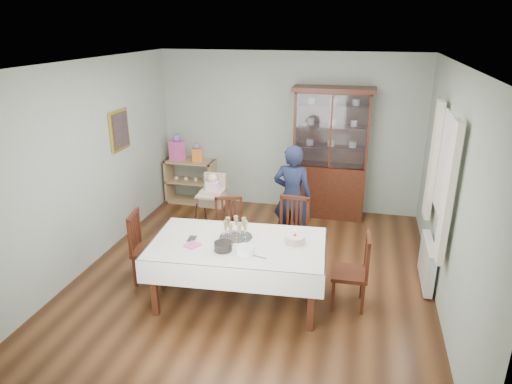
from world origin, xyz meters
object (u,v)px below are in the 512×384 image
(chair_far_left, at_px, (229,243))
(champagne_tray, at_px, (236,233))
(china_cabinet, at_px, (330,152))
(chair_far_right, at_px, (291,246))
(dining_table, at_px, (238,271))
(high_chair, at_px, (214,213))
(chair_end_right, at_px, (350,284))
(chair_end_left, at_px, (150,261))
(sideboard, at_px, (191,181))
(gift_bag_orange, at_px, (197,153))
(birthday_cake, at_px, (295,240))
(gift_bag_pink, at_px, (177,149))
(woman, at_px, (292,197))

(chair_far_left, relative_size, champagne_tray, 2.28)
(china_cabinet, distance_m, chair_far_right, 2.09)
(dining_table, relative_size, high_chair, 2.01)
(china_cabinet, height_order, chair_end_right, china_cabinet)
(chair_end_left, height_order, high_chair, high_chair)
(sideboard, relative_size, chair_end_right, 1.00)
(chair_end_right, bearing_deg, china_cabinet, -172.11)
(gift_bag_orange, bearing_deg, chair_far_right, -43.07)
(birthday_cake, height_order, gift_bag_orange, gift_bag_orange)
(gift_bag_pink, relative_size, gift_bag_orange, 1.43)
(gift_bag_pink, height_order, gift_bag_orange, gift_bag_pink)
(birthday_cake, bearing_deg, high_chair, 135.72)
(gift_bag_pink, bearing_deg, chair_end_left, -75.30)
(dining_table, relative_size, china_cabinet, 0.96)
(high_chair, bearing_deg, champagne_tray, -61.23)
(chair_far_left, xyz_separation_m, chair_end_right, (1.67, -0.70, 0.00))
(china_cabinet, distance_m, champagne_tray, 2.90)
(china_cabinet, distance_m, woman, 1.40)
(china_cabinet, relative_size, birthday_cake, 8.21)
(birthday_cake, distance_m, gift_bag_orange, 3.50)
(woman, bearing_deg, chair_far_left, 46.51)
(woman, bearing_deg, chair_far_right, 103.91)
(chair_end_left, bearing_deg, chair_end_right, -98.82)
(chair_far_left, height_order, high_chair, high_chair)
(gift_bag_pink, distance_m, gift_bag_orange, 0.38)
(china_cabinet, bearing_deg, woman, -108.20)
(sideboard, distance_m, chair_end_left, 2.75)
(dining_table, xyz_separation_m, chair_far_left, (-0.38, 0.90, -0.12))
(chair_far_right, relative_size, chair_end_left, 1.02)
(champagne_tray, relative_size, gift_bag_pink, 0.83)
(gift_bag_pink, bearing_deg, sideboard, 5.20)
(chair_far_left, xyz_separation_m, birthday_cake, (1.02, -0.78, 0.54))
(china_cabinet, bearing_deg, dining_table, -105.65)
(champagne_tray, bearing_deg, birthday_cake, 2.31)
(birthday_cake, relative_size, gift_bag_pink, 0.56)
(china_cabinet, height_order, gift_bag_pink, china_cabinet)
(sideboard, bearing_deg, birthday_cake, -49.60)
(chair_far_right, relative_size, woman, 0.61)
(gift_bag_orange, bearing_deg, chair_far_left, -59.15)
(sideboard, xyz_separation_m, high_chair, (0.88, -1.32, 0.01))
(china_cabinet, xyz_separation_m, high_chair, (-1.62, -1.30, -0.72))
(dining_table, height_order, chair_end_left, chair_end_left)
(high_chair, distance_m, gift_bag_pink, 1.81)
(high_chair, bearing_deg, woman, 1.85)
(birthday_cake, height_order, gift_bag_pink, gift_bag_pink)
(dining_table, bearing_deg, chair_far_right, 64.16)
(china_cabinet, bearing_deg, chair_far_right, -99.92)
(sideboard, bearing_deg, gift_bag_pink, -174.80)
(china_cabinet, height_order, sideboard, china_cabinet)
(birthday_cake, bearing_deg, sideboard, 130.40)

